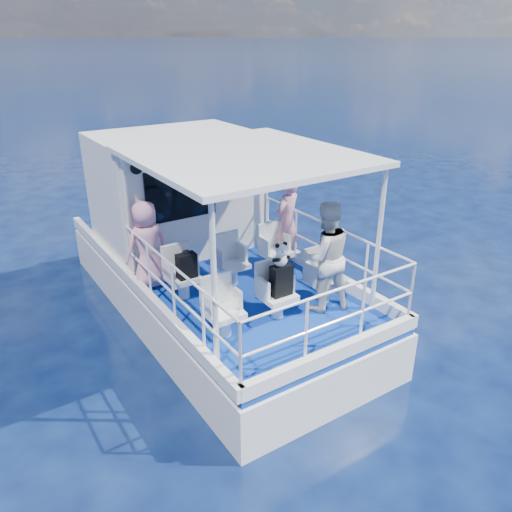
# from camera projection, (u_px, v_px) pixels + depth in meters

# --- Properties ---
(ground) EXTENTS (2000.00, 2000.00, 0.00)m
(ground) POSITION_uv_depth(u_px,v_px,m) (239.00, 334.00, 8.64)
(ground) COLOR #061033
(ground) RESTS_ON ground
(hull) EXTENTS (3.00, 7.00, 1.60)m
(hull) POSITION_uv_depth(u_px,v_px,m) (212.00, 309.00, 9.41)
(hull) COLOR white
(hull) RESTS_ON ground
(deck) EXTENTS (2.90, 6.90, 0.10)m
(deck) POSITION_uv_depth(u_px,v_px,m) (210.00, 269.00, 9.06)
(deck) COLOR #0A2E95
(deck) RESTS_ON hull
(cabin) EXTENTS (2.85, 2.00, 2.20)m
(cabin) POSITION_uv_depth(u_px,v_px,m) (176.00, 191.00, 9.59)
(cabin) COLOR white
(cabin) RESTS_ON deck
(canopy) EXTENTS (3.00, 3.20, 0.08)m
(canopy) POSITION_uv_depth(u_px,v_px,m) (244.00, 156.00, 7.22)
(canopy) COLOR white
(canopy) RESTS_ON cabin
(canopy_posts) EXTENTS (2.77, 2.97, 2.20)m
(canopy_posts) POSITION_uv_depth(u_px,v_px,m) (246.00, 230.00, 7.64)
(canopy_posts) COLOR white
(canopy_posts) RESTS_ON deck
(railings) EXTENTS (2.84, 3.59, 1.00)m
(railings) POSITION_uv_depth(u_px,v_px,m) (258.00, 273.00, 7.64)
(railings) COLOR white
(railings) RESTS_ON deck
(seat_port_fwd) EXTENTS (0.48, 0.46, 0.38)m
(seat_port_fwd) POSITION_uv_depth(u_px,v_px,m) (184.00, 287.00, 7.90)
(seat_port_fwd) COLOR white
(seat_port_fwd) RESTS_ON deck
(seat_center_fwd) EXTENTS (0.48, 0.46, 0.38)m
(seat_center_fwd) POSITION_uv_depth(u_px,v_px,m) (232.00, 273.00, 8.35)
(seat_center_fwd) COLOR white
(seat_center_fwd) RESTS_ON deck
(seat_stbd_fwd) EXTENTS (0.48, 0.46, 0.38)m
(seat_stbd_fwd) POSITION_uv_depth(u_px,v_px,m) (276.00, 261.00, 8.80)
(seat_stbd_fwd) COLOR white
(seat_stbd_fwd) RESTS_ON deck
(seat_port_aft) EXTENTS (0.48, 0.46, 0.38)m
(seat_port_aft) POSITION_uv_depth(u_px,v_px,m) (224.00, 323.00, 6.91)
(seat_port_aft) COLOR white
(seat_port_aft) RESTS_ON deck
(seat_center_aft) EXTENTS (0.48, 0.46, 0.38)m
(seat_center_aft) POSITION_uv_depth(u_px,v_px,m) (277.00, 305.00, 7.36)
(seat_center_aft) COLOR white
(seat_center_aft) RESTS_ON deck
(seat_stbd_aft) EXTENTS (0.48, 0.46, 0.38)m
(seat_stbd_aft) POSITION_uv_depth(u_px,v_px,m) (324.00, 290.00, 7.81)
(seat_stbd_aft) COLOR white
(seat_stbd_aft) RESTS_ON deck
(passenger_port_fwd) EXTENTS (0.59, 0.46, 1.47)m
(passenger_port_fwd) POSITION_uv_depth(u_px,v_px,m) (147.00, 245.00, 8.05)
(passenger_port_fwd) COLOR pink
(passenger_port_fwd) RESTS_ON deck
(passenger_stbd_fwd) EXTENTS (0.69, 0.57, 1.63)m
(passenger_stbd_fwd) POSITION_uv_depth(u_px,v_px,m) (287.00, 221.00, 8.86)
(passenger_stbd_fwd) COLOR pink
(passenger_stbd_fwd) RESTS_ON deck
(passenger_stbd_aft) EXTENTS (0.97, 0.84, 1.70)m
(passenger_stbd_aft) POSITION_uv_depth(u_px,v_px,m) (325.00, 257.00, 7.35)
(passenger_stbd_aft) COLOR silver
(passenger_stbd_aft) RESTS_ON deck
(backpack_port) EXTENTS (0.30, 0.17, 0.40)m
(backpack_port) POSITION_uv_depth(u_px,v_px,m) (186.00, 266.00, 7.70)
(backpack_port) COLOR black
(backpack_port) RESTS_ON seat_port_fwd
(backpack_center) EXTENTS (0.31, 0.17, 0.47)m
(backpack_center) POSITION_uv_depth(u_px,v_px,m) (281.00, 280.00, 7.16)
(backpack_center) COLOR black
(backpack_center) RESTS_ON seat_center_aft
(compact_camera) EXTENTS (0.09, 0.06, 0.06)m
(compact_camera) POSITION_uv_depth(u_px,v_px,m) (186.00, 252.00, 7.61)
(compact_camera) COLOR black
(compact_camera) RESTS_ON backpack_port
(panda) EXTENTS (0.23, 0.19, 0.35)m
(panda) POSITION_uv_depth(u_px,v_px,m) (281.00, 254.00, 7.00)
(panda) COLOR white
(panda) RESTS_ON backpack_center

